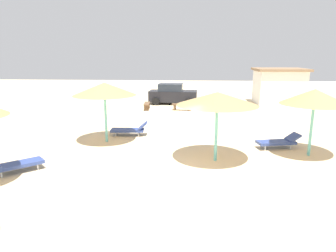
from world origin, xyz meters
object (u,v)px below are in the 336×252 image
lounger_3 (14,164)px  parked_car (173,94)px  parasol_4 (217,99)px  beach_cabana (279,86)px  lounger_2 (279,141)px  bench_0 (182,106)px  bench_1 (147,105)px  parasol_1 (104,89)px  lounger_1 (130,129)px  parasol_2 (315,97)px

lounger_3 → parked_car: bearing=73.1°
parasol_4 → lounger_3: 7.82m
lounger_3 → beach_cabana: beach_cabana is taller
lounger_2 → bench_0: bearing=116.3°
parasol_4 → lounger_3: (-7.30, -1.77, -2.18)m
lounger_2 → bench_1: (-7.26, 9.55, 0.03)m
beach_cabana → parasol_1: bearing=-132.8°
lounger_1 → bench_1: (-0.15, 7.76, 0.03)m
lounger_2 → parasol_2: bearing=-44.0°
lounger_2 → beach_cabana: (3.52, 13.04, 1.20)m
bench_0 → parked_car: (-0.86, 3.08, 0.48)m
parasol_4 → bench_1: bearing=110.5°
parasol_1 → parasol_2: 9.13m
parasol_4 → lounger_3: size_ratio=1.70×
parasol_1 → parasol_2: bearing=-9.4°
parasol_2 → lounger_1: (-8.09, 2.73, -2.15)m
parasol_1 → beach_cabana: 17.04m
lounger_2 → bench_1: lounger_2 is taller
bench_0 → bench_1: size_ratio=1.02×
bench_1 → parasol_1: bearing=-94.9°
lounger_3 → beach_cabana: size_ratio=0.45×
bench_1 → parked_car: (1.84, 2.79, 0.48)m
beach_cabana → bench_0: bearing=-154.9°
bench_0 → bench_1: 2.71m
lounger_2 → lounger_3: lounger_2 is taller
parasol_1 → parasol_2: parasol_1 is taller
lounger_3 → parked_car: 16.71m
beach_cabana → parasol_4: bearing=-113.6°
bench_0 → parasol_1: bearing=-111.7°
parasol_1 → parked_car: parasol_1 is taller
parasol_2 → parasol_4: size_ratio=0.89×
bench_1 → parked_car: 3.38m
parasol_2 → bench_0: parasol_2 is taller
bench_1 → lounger_2: bearing=-52.7°
lounger_2 → beach_cabana: bearing=74.9°
bench_0 → parked_car: size_ratio=0.38×
beach_cabana → parasol_2: bearing=-100.3°
parasol_1 → bench_0: bearing=68.3°
lounger_2 → parasol_1: bearing=176.0°
lounger_3 → bench_0: (5.72, 12.89, 0.04)m
parasol_1 → bench_1: size_ratio=1.95×
lounger_1 → parasol_4: bearing=-41.5°
parasol_4 → bench_0: (-1.58, 11.12, -2.14)m
parasol_2 → beach_cabana: bearing=79.7°
bench_0 → lounger_1: bearing=-108.8°
parasol_2 → bench_1: size_ratio=1.83×
parasol_2 → lounger_3: 11.79m
parasol_1 → parasol_4: 5.59m
parasol_4 → parasol_2: bearing=13.0°
parasol_4 → parked_car: parasol_4 is taller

